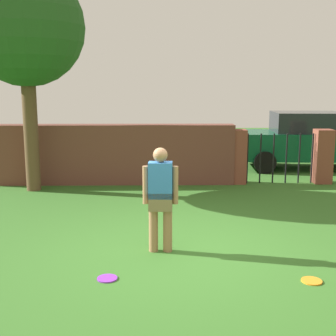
{
  "coord_description": "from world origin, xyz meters",
  "views": [
    {
      "loc": [
        -0.26,
        -6.55,
        2.55
      ],
      "look_at": [
        -0.14,
        1.79,
        1.0
      ],
      "focal_mm": 48.42,
      "sensor_mm": 36.0,
      "label": 1
    }
  ],
  "objects_px": {
    "frisbee_purple": "(107,278)",
    "frisbee_orange": "(312,281)",
    "tree": "(25,28)",
    "car": "(306,140)",
    "person": "(160,195)"
  },
  "relations": [
    {
      "from": "frisbee_orange",
      "to": "person",
      "type": "bearing_deg",
      "value": 150.22
    },
    {
      "from": "person",
      "to": "tree",
      "type": "bearing_deg",
      "value": 128.96
    },
    {
      "from": "frisbee_orange",
      "to": "car",
      "type": "bearing_deg",
      "value": 73.24
    },
    {
      "from": "frisbee_purple",
      "to": "frisbee_orange",
      "type": "relative_size",
      "value": 1.0
    },
    {
      "from": "car",
      "to": "frisbee_purple",
      "type": "height_order",
      "value": "car"
    },
    {
      "from": "tree",
      "to": "frisbee_purple",
      "type": "xyz_separation_m",
      "value": [
        2.39,
        -5.18,
        -3.8
      ]
    },
    {
      "from": "tree",
      "to": "car",
      "type": "xyz_separation_m",
      "value": [
        7.52,
        2.77,
        -2.95
      ]
    },
    {
      "from": "car",
      "to": "frisbee_orange",
      "type": "bearing_deg",
      "value": -103.7
    },
    {
      "from": "frisbee_purple",
      "to": "person",
      "type": "bearing_deg",
      "value": 55.13
    },
    {
      "from": "tree",
      "to": "frisbee_orange",
      "type": "bearing_deg",
      "value": -46.17
    },
    {
      "from": "car",
      "to": "frisbee_purple",
      "type": "distance_m",
      "value": 9.5
    },
    {
      "from": "tree",
      "to": "frisbee_orange",
      "type": "distance_m",
      "value": 8.27
    },
    {
      "from": "tree",
      "to": "frisbee_orange",
      "type": "relative_size",
      "value": 19.34
    },
    {
      "from": "person",
      "to": "car",
      "type": "relative_size",
      "value": 0.38
    },
    {
      "from": "frisbee_purple",
      "to": "frisbee_orange",
      "type": "distance_m",
      "value": 2.7
    }
  ]
}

